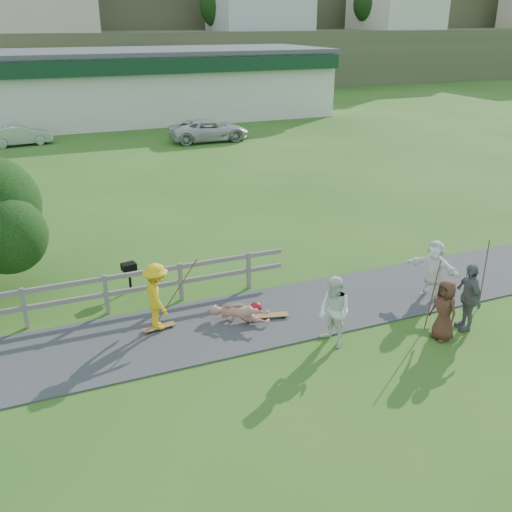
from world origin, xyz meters
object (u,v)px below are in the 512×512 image
object	(u,v)px
spectator_d	(434,269)
bbq	(130,277)
spectator_c	(444,310)
skater_fallen	(239,313)
car_silver	(20,135)
skater_rider	(157,300)
spectator_b	(468,297)
car_white	(209,130)
spectator_a	(334,312)

from	to	relation	value
spectator_d	bbq	size ratio (longest dim) A/B	1.97
spectator_c	bbq	size ratio (longest dim) A/B	1.82
skater_fallen	spectator_d	world-z (taller)	spectator_d
skater_fallen	car_silver	xyz separation A→B (m)	(-4.43, 25.95, 0.33)
skater_rider	car_silver	world-z (taller)	skater_rider
skater_rider	spectator_b	bearing A→B (deg)	-115.74
car_silver	bbq	world-z (taller)	car_silver
skater_fallen	car_silver	size ratio (longest dim) A/B	0.41
spectator_c	car_white	xyz separation A→B (m)	(2.46, 25.34, -0.07)
spectator_a	spectator_b	xyz separation A→B (m)	(3.43, -0.59, 0.00)
skater_fallen	car_white	distance (m)	23.73
spectator_a	bbq	world-z (taller)	spectator_a
skater_rider	skater_fallen	xyz separation A→B (m)	(1.99, -0.42, -0.57)
skater_fallen	spectator_d	distance (m)	5.55
skater_fallen	car_white	world-z (taller)	car_white
car_white	spectator_b	bearing A→B (deg)	178.08
spectator_b	car_white	size ratio (longest dim) A/B	0.35
spectator_a	spectator_d	xyz separation A→B (m)	(3.81, 1.19, -0.04)
car_silver	car_white	world-z (taller)	car_white
spectator_a	spectator_b	size ratio (longest dim) A/B	0.99
spectator_c	car_silver	world-z (taller)	spectator_c
skater_rider	skater_fallen	distance (m)	2.11
skater_fallen	car_white	bearing A→B (deg)	22.41
skater_fallen	spectator_c	size ratio (longest dim) A/B	1.00
skater_rider	spectator_d	xyz separation A→B (m)	(7.47, -1.05, -0.02)
spectator_c	bbq	xyz separation A→B (m)	(-6.44, 5.54, -0.34)
car_white	spectator_d	bearing A→B (deg)	178.73
car_silver	bbq	xyz separation A→B (m)	(2.24, -23.00, -0.19)
spectator_d	spectator_a	bearing A→B (deg)	-99.05
skater_fallen	skater_rider	bearing A→B (deg)	116.98
spectator_d	car_white	world-z (taller)	spectator_d
skater_rider	car_silver	distance (m)	25.66
spectator_d	bbq	bearing A→B (deg)	-141.42
skater_rider	bbq	bearing A→B (deg)	0.59
bbq	spectator_b	bearing A→B (deg)	-45.95
skater_fallen	car_silver	world-z (taller)	car_silver
spectator_c	bbq	distance (m)	8.50
spectator_a	car_white	bearing A→B (deg)	154.56
car_white	bbq	world-z (taller)	car_white
car_silver	spectator_a	bearing A→B (deg)	-174.23
spectator_d	spectator_c	bearing A→B (deg)	-58.71
skater_fallen	bbq	size ratio (longest dim) A/B	1.81
skater_fallen	car_white	xyz separation A→B (m)	(6.71, 22.76, 0.42)
spectator_d	car_white	xyz separation A→B (m)	(1.23, 23.39, -0.13)
spectator_b	spectator_c	world-z (taller)	spectator_b
spectator_a	spectator_d	distance (m)	3.99
spectator_d	car_silver	distance (m)	28.38
spectator_c	car_white	bearing A→B (deg)	169.90
skater_rider	spectator_c	distance (m)	6.92
car_white	skater_rider	bearing A→B (deg)	160.46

